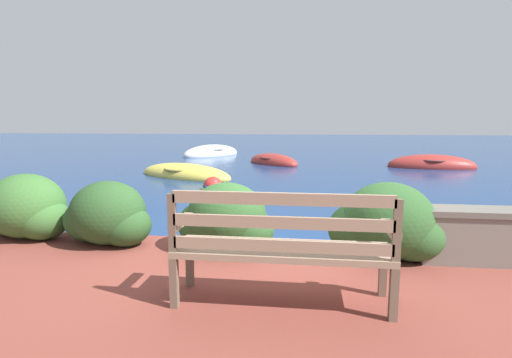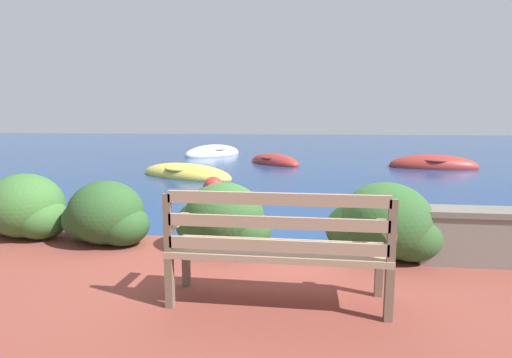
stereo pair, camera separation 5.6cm
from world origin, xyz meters
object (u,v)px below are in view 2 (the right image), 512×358
at_px(rowboat_nearest, 186,175).
at_px(rowboat_far, 274,162).
at_px(park_bench, 277,245).
at_px(rowboat_outer, 213,154).
at_px(rowboat_mid, 433,166).
at_px(mooring_buoy, 213,186).

bearing_deg(rowboat_nearest, rowboat_far, -94.51).
distance_m(park_bench, rowboat_nearest, 8.93).
relative_size(rowboat_far, rowboat_outer, 0.76).
relative_size(rowboat_mid, mooring_buoy, 6.08).
relative_size(rowboat_mid, rowboat_outer, 0.94).
xyz_separation_m(park_bench, rowboat_far, (-1.05, 11.90, -0.65)).
xyz_separation_m(rowboat_far, rowboat_outer, (-3.16, 3.24, 0.01)).
relative_size(rowboat_outer, mooring_buoy, 6.43).
distance_m(rowboat_far, mooring_buoy, 5.70).
xyz_separation_m(rowboat_nearest, rowboat_far, (2.30, 3.65, 0.00)).
xyz_separation_m(rowboat_mid, rowboat_far, (-5.54, 0.49, -0.01)).
bearing_deg(rowboat_outer, rowboat_far, -99.00).
relative_size(rowboat_nearest, mooring_buoy, 7.07).
distance_m(rowboat_nearest, mooring_buoy, 2.36).
height_order(rowboat_mid, rowboat_far, rowboat_mid).
distance_m(park_bench, rowboat_outer, 15.72).
xyz_separation_m(park_bench, rowboat_mid, (4.49, 11.41, -0.64)).
height_order(park_bench, mooring_buoy, park_bench).
bearing_deg(park_bench, rowboat_mid, 65.29).
bearing_deg(mooring_buoy, rowboat_mid, 38.11).
bearing_deg(rowboat_far, mooring_buoy, -55.16).
xyz_separation_m(rowboat_outer, mooring_buoy, (2.17, -8.85, 0.01)).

